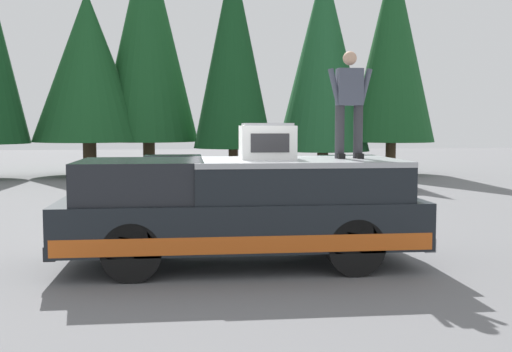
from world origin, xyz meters
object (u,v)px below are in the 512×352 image
(parked_car_silver, at_px, (347,173))
(parked_car_white, at_px, (171,173))
(compressor_unit, at_px, (267,141))
(person_on_truck_bed, at_px, (349,102))
(pickup_truck, at_px, (241,209))

(parked_car_silver, relative_size, parked_car_white, 1.00)
(compressor_unit, relative_size, parked_car_white, 0.20)
(compressor_unit, distance_m, person_on_truck_bed, 1.46)
(pickup_truck, height_order, compressor_unit, compressor_unit)
(person_on_truck_bed, bearing_deg, compressor_unit, 92.77)
(parked_car_white, bearing_deg, parked_car_silver, -99.44)
(pickup_truck, height_order, parked_car_white, pickup_truck)
(pickup_truck, relative_size, parked_car_white, 1.35)
(compressor_unit, relative_size, person_on_truck_bed, 0.50)
(pickup_truck, distance_m, compressor_unit, 1.14)
(person_on_truck_bed, distance_m, parked_car_white, 11.78)
(pickup_truck, distance_m, parked_car_white, 11.42)
(person_on_truck_bed, xyz_separation_m, parked_car_silver, (10.23, -2.69, -1.97))
(pickup_truck, bearing_deg, parked_car_white, 6.88)
(person_on_truck_bed, bearing_deg, parked_car_silver, -14.75)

